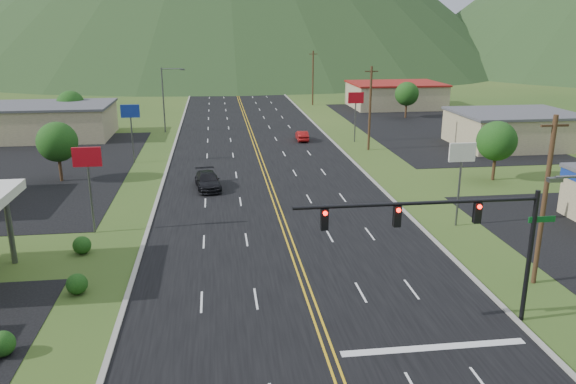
{
  "coord_description": "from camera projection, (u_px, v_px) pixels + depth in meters",
  "views": [
    {
      "loc": [
        -4.85,
        -10.21,
        14.71
      ],
      "look_at": [
        -0.47,
        23.56,
        4.5
      ],
      "focal_mm": 35.0,
      "sensor_mm": 36.0,
      "label": 1
    }
  ],
  "objects": [
    {
      "name": "traffic_signal",
      "position": [
        456.0,
        227.0,
        27.08
      ],
      "size": [
        13.1,
        0.43,
        7.0
      ],
      "color": "black",
      "rests_on": "ground"
    },
    {
      "name": "streetlight_west",
      "position": [
        165.0,
        95.0,
        78.09
      ],
      "size": [
        3.28,
        0.25,
        9.0
      ],
      "color": "#59595E",
      "rests_on": "ground"
    },
    {
      "name": "building_west_far",
      "position": [
        42.0,
        121.0,
        75.02
      ],
      "size": [
        18.4,
        11.4,
        4.5
      ],
      "color": "#C5B188",
      "rests_on": "ground"
    },
    {
      "name": "building_east_mid",
      "position": [
        513.0,
        129.0,
        70.09
      ],
      "size": [
        14.4,
        11.4,
        4.3
      ],
      "color": "#C5B188",
      "rests_on": "ground"
    },
    {
      "name": "building_east_far",
      "position": [
        395.0,
        95.0,
        102.82
      ],
      "size": [
        16.4,
        12.4,
        4.5
      ],
      "color": "#C5B188",
      "rests_on": "ground"
    },
    {
      "name": "pole_sign_west_a",
      "position": [
        88.0,
        166.0,
        39.84
      ],
      "size": [
        2.0,
        0.18,
        6.4
      ],
      "color": "#59595E",
      "rests_on": "ground"
    },
    {
      "name": "pole_sign_west_b",
      "position": [
        131.0,
        117.0,
        60.74
      ],
      "size": [
        2.0,
        0.18,
        6.4
      ],
      "color": "#59595E",
      "rests_on": "ground"
    },
    {
      "name": "pole_sign_east_a",
      "position": [
        462.0,
        161.0,
        41.27
      ],
      "size": [
        2.0,
        0.18,
        6.4
      ],
      "color": "#59595E",
      "rests_on": "ground"
    },
    {
      "name": "pole_sign_east_b",
      "position": [
        356.0,
        103.0,
        71.67
      ],
      "size": [
        2.0,
        0.18,
        6.4
      ],
      "color": "#59595E",
      "rests_on": "ground"
    },
    {
      "name": "tree_west_a",
      "position": [
        57.0,
        142.0,
        53.69
      ],
      "size": [
        3.84,
        3.84,
        5.82
      ],
      "color": "#382314",
      "rests_on": "ground"
    },
    {
      "name": "tree_west_b",
      "position": [
        71.0,
        104.0,
        78.72
      ],
      "size": [
        3.84,
        3.84,
        5.82
      ],
      "color": "#382314",
      "rests_on": "ground"
    },
    {
      "name": "tree_east_a",
      "position": [
        497.0,
        141.0,
        54.11
      ],
      "size": [
        3.84,
        3.84,
        5.82
      ],
      "color": "#382314",
      "rests_on": "ground"
    },
    {
      "name": "tree_east_b",
      "position": [
        407.0,
        94.0,
        90.7
      ],
      "size": [
        3.84,
        3.84,
        5.82
      ],
      "color": "#382314",
      "rests_on": "ground"
    },
    {
      "name": "utility_pole_a",
      "position": [
        544.0,
        200.0,
        31.81
      ],
      "size": [
        1.6,
        0.28,
        10.0
      ],
      "color": "#382314",
      "rests_on": "ground"
    },
    {
      "name": "utility_pole_b",
      "position": [
        370.0,
        108.0,
        66.96
      ],
      "size": [
        1.6,
        0.28,
        10.0
      ],
      "color": "#382314",
      "rests_on": "ground"
    },
    {
      "name": "utility_pole_c",
      "position": [
        313.0,
        77.0,
        104.95
      ],
      "size": [
        1.6,
        0.28,
        10.0
      ],
      "color": "#382314",
      "rests_on": "ground"
    },
    {
      "name": "utility_pole_d",
      "position": [
        286.0,
        63.0,
        142.95
      ],
      "size": [
        1.6,
        0.28,
        10.0
      ],
      "color": "#382314",
      "rests_on": "ground"
    },
    {
      "name": "car_dark_mid",
      "position": [
        208.0,
        181.0,
        51.99
      ],
      "size": [
        2.72,
        5.4,
        1.5
      ],
      "primitive_type": "imported",
      "rotation": [
        0.0,
        0.0,
        0.12
      ],
      "color": "black",
      "rests_on": "ground"
    },
    {
      "name": "car_red_far",
      "position": [
        302.0,
        136.0,
        73.52
      ],
      "size": [
        1.47,
        3.94,
        1.29
      ],
      "primitive_type": "imported",
      "rotation": [
        0.0,
        0.0,
        3.11
      ],
      "color": "maroon",
      "rests_on": "ground"
    }
  ]
}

